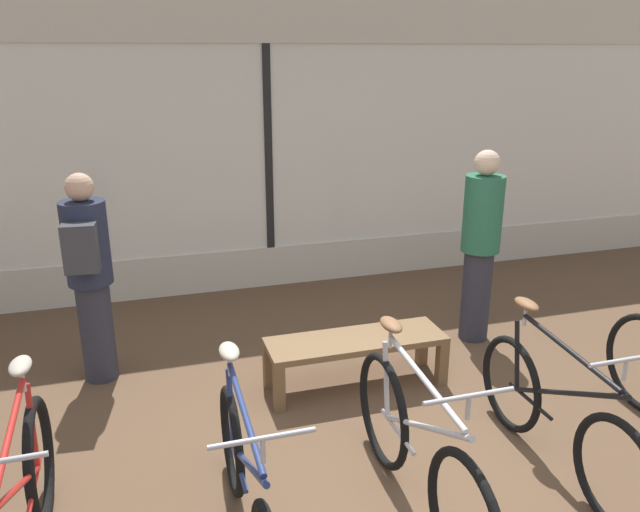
{
  "coord_description": "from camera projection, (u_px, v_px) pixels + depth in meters",
  "views": [
    {
      "loc": [
        -1.38,
        -2.91,
        2.54
      ],
      "look_at": [
        0.0,
        1.68,
        0.95
      ],
      "focal_mm": 35.0,
      "sensor_mm": 36.0,
      "label": 1
    }
  ],
  "objects": [
    {
      "name": "ground_plane",
      "position": [
        399.0,
        485.0,
        3.82
      ],
      "size": [
        24.0,
        24.0,
        0.0
      ],
      "primitive_type": "plane",
      "color": "brown"
    },
    {
      "name": "shop_back_wall",
      "position": [
        268.0,
        139.0,
        6.57
      ],
      "size": [
        12.0,
        0.08,
        3.2
      ],
      "color": "beige",
      "rests_on": "ground_plane"
    },
    {
      "name": "bicycle_left",
      "position": [
        247.0,
        489.0,
        3.24
      ],
      "size": [
        0.46,
        1.7,
        1.01
      ],
      "color": "black",
      "rests_on": "ground_plane"
    },
    {
      "name": "bicycle_center",
      "position": [
        417.0,
        453.0,
        3.47
      ],
      "size": [
        0.46,
        1.78,
        1.05
      ],
      "color": "black",
      "rests_on": "ground_plane"
    },
    {
      "name": "bicycle_right",
      "position": [
        556.0,
        417.0,
        3.86
      ],
      "size": [
        0.46,
        1.69,
        1.02
      ],
      "color": "black",
      "rests_on": "ground_plane"
    },
    {
      "name": "display_bench",
      "position": [
        356.0,
        346.0,
        4.86
      ],
      "size": [
        1.4,
        0.44,
        0.41
      ],
      "color": "brown",
      "rests_on": "ground_plane"
    },
    {
      "name": "customer_near_rack",
      "position": [
        90.0,
        273.0,
        4.79
      ],
      "size": [
        0.37,
        0.51,
        1.68
      ],
      "color": "#2D2D38",
      "rests_on": "ground_plane"
    },
    {
      "name": "customer_by_window",
      "position": [
        480.0,
        243.0,
        5.49
      ],
      "size": [
        0.47,
        0.47,
        1.74
      ],
      "color": "#2D2D38",
      "rests_on": "ground_plane"
    }
  ]
}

